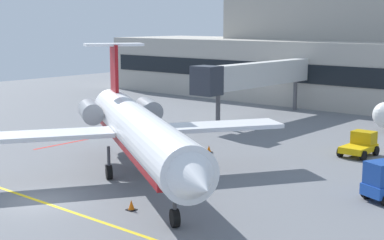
{
  "coord_description": "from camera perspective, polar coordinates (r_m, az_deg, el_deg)",
  "views": [
    {
      "loc": [
        26.52,
        -17.84,
        9.76
      ],
      "look_at": [
        0.4,
        12.49,
        3.0
      ],
      "focal_mm": 54.53,
      "sensor_mm": 36.0,
      "label": 1
    }
  ],
  "objects": [
    {
      "name": "safety_cone_bravo",
      "position": [
        31.03,
        -5.95,
        -8.32
      ],
      "size": [
        0.47,
        0.47,
        0.55
      ],
      "color": "orange",
      "rests_on": "ground"
    },
    {
      "name": "terminal_building",
      "position": [
        72.1,
        18.31,
        7.82
      ],
      "size": [
        75.86,
        16.0,
        21.36
      ],
      "color": "#ADA89E",
      "rests_on": "ground"
    },
    {
      "name": "jet_bridge_east",
      "position": [
        58.75,
        5.98,
        4.35
      ],
      "size": [
        2.4,
        18.09,
        5.82
      ],
      "color": "silver",
      "rests_on": "ground"
    },
    {
      "name": "safety_cone_alpha",
      "position": [
        44.12,
        1.67,
        -2.87
      ],
      "size": [
        0.47,
        0.47,
        0.55
      ],
      "color": "orange",
      "rests_on": "ground"
    },
    {
      "name": "regional_jet",
      "position": [
        36.16,
        -5.35,
        -0.92
      ],
      "size": [
        24.45,
        18.79,
        8.18
      ],
      "color": "white",
      "rests_on": "ground"
    },
    {
      "name": "pushback_tractor",
      "position": [
        44.77,
        16.15,
        -2.32
      ],
      "size": [
        2.07,
        3.05,
        1.74
      ],
      "color": "#E5B20C",
      "rests_on": "ground"
    },
    {
      "name": "ground",
      "position": [
        33.44,
        -14.78,
        -7.8
      ],
      "size": [
        120.0,
        120.0,
        0.11
      ],
      "color": "slate"
    },
    {
      "name": "baggage_tug",
      "position": [
        63.12,
        -7.49,
        1.53
      ],
      "size": [
        3.36,
        3.42,
        2.24
      ],
      "color": "#19389E",
      "rests_on": "ground"
    }
  ]
}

